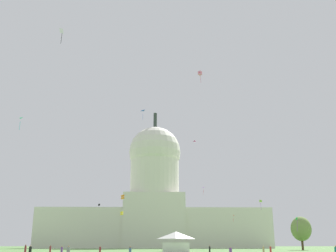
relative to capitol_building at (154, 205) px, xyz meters
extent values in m
cube|color=silver|center=(-27.82, 0.00, -11.45)|extent=(55.63, 23.19, 18.56)
cube|color=silver|center=(27.82, 0.00, -11.45)|extent=(55.63, 23.19, 18.56)
cube|color=silver|center=(0.00, 0.00, -7.97)|extent=(29.23, 25.51, 25.53)
cylinder|color=silver|center=(0.00, 0.00, 15.75)|extent=(24.51, 24.51, 21.91)
sphere|color=silver|center=(0.00, 0.00, 26.70)|extent=(26.41, 26.41, 26.41)
cylinder|color=#2D3833|center=(0.00, 0.00, 43.95)|extent=(1.80, 1.80, 8.09)
cube|color=white|center=(6.16, -97.03, -19.62)|extent=(6.72, 6.07, 2.23)
pyramid|color=white|center=(6.16, -97.03, -16.74)|extent=(7.05, 6.37, 1.76)
cylinder|color=#4C3823|center=(49.59, -64.30, -18.52)|extent=(0.75, 0.75, 4.42)
ellipsoid|color=olive|center=(49.59, -64.30, -13.92)|extent=(7.14, 7.06, 7.96)
cylinder|color=maroon|center=(-20.65, -129.21, -19.97)|extent=(0.34, 0.34, 1.52)
sphere|color=brown|center=(-20.65, -129.21, -19.08)|extent=(0.26, 0.26, 0.26)
cylinder|color=maroon|center=(-11.47, -104.98, -20.10)|extent=(0.60, 0.60, 1.27)
sphere|color=beige|center=(-11.47, -104.98, -19.34)|extent=(0.35, 0.35, 0.26)
sphere|color=#A37556|center=(-2.10, -144.51, -19.29)|extent=(0.25, 0.25, 0.22)
cylinder|color=#703D93|center=(-16.49, -120.86, -20.09)|extent=(0.50, 0.50, 1.29)
sphere|color=#A37556|center=(-16.49, -120.86, -19.33)|extent=(0.28, 0.28, 0.23)
cylinder|color=red|center=(24.17, -117.14, -20.04)|extent=(0.45, 0.45, 1.37)
sphere|color=beige|center=(24.17, -117.14, -19.25)|extent=(0.26, 0.26, 0.22)
cylinder|color=black|center=(-19.01, -131.91, -20.00)|extent=(0.64, 0.64, 1.46)
sphere|color=beige|center=(-19.01, -131.91, -19.16)|extent=(0.31, 0.31, 0.22)
cylinder|color=tan|center=(27.14, -100.25, -20.11)|extent=(0.64, 0.64, 1.25)
sphere|color=beige|center=(27.14, -100.25, -19.37)|extent=(0.33, 0.33, 0.23)
sphere|color=tan|center=(25.23, -144.84, -19.18)|extent=(0.32, 0.32, 0.23)
cylinder|color=gray|center=(-10.83, -141.57, -20.02)|extent=(0.65, 0.65, 1.42)
sphere|color=tan|center=(-10.83, -141.57, -19.21)|extent=(0.29, 0.29, 0.21)
cylinder|color=black|center=(12.31, -114.32, -20.03)|extent=(0.43, 0.43, 1.40)
sphere|color=tan|center=(12.31, -114.32, -19.21)|extent=(0.31, 0.31, 0.24)
cylinder|color=maroon|center=(-21.07, -111.43, -20.01)|extent=(0.48, 0.48, 1.44)
sphere|color=#A37556|center=(-21.07, -111.43, -19.19)|extent=(0.28, 0.28, 0.21)
cylinder|color=#703D93|center=(13.29, -132.95, -20.11)|extent=(0.59, 0.59, 1.24)
sphere|color=tan|center=(13.29, -132.95, -19.39)|extent=(0.27, 0.27, 0.20)
pyramid|color=blue|center=(-3.58, -66.47, 26.02)|extent=(1.76, 1.71, 0.35)
cylinder|color=blue|center=(-3.91, -66.71, 24.19)|extent=(0.12, 0.20, 2.14)
cube|color=black|center=(-21.42, -41.15, -3.97)|extent=(0.83, 0.34, 0.92)
cube|color=orange|center=(-9.37, -74.87, -5.11)|extent=(1.19, 1.11, 0.73)
cube|color=orange|center=(-9.37, -74.87, -4.41)|extent=(1.19, 1.11, 0.73)
pyramid|color=#D1339E|center=(12.48, -79.02, 11.73)|extent=(1.27, 1.74, 0.19)
cube|color=pink|center=(9.95, -125.46, 14.35)|extent=(0.91, 0.91, 0.35)
cube|color=pink|center=(9.95, -125.46, 14.76)|extent=(0.91, 0.91, 0.35)
cylinder|color=pink|center=(10.05, -125.46, 13.30)|extent=(0.18, 0.15, 1.81)
cube|color=#8CD133|center=(38.13, -58.42, -4.36)|extent=(1.03, 1.02, 0.41)
cube|color=#8CD133|center=(38.13, -58.42, -3.98)|extent=(1.03, 1.02, 0.41)
cylinder|color=purple|center=(38.07, -58.42, -5.89)|extent=(0.19, 0.20, 2.75)
pyramid|color=#33BCDB|center=(-28.69, -116.96, 7.10)|extent=(1.15, 1.23, 0.16)
cylinder|color=#33BCDB|center=(-28.42, -116.79, 5.63)|extent=(0.15, 0.19, 1.86)
pyramid|color=red|center=(28.70, -52.80, -9.10)|extent=(0.95, 1.25, 0.36)
cylinder|color=red|center=(29.09, -52.84, -10.41)|extent=(0.17, 0.17, 1.23)
pyramid|color=purple|center=(21.92, -21.22, 5.37)|extent=(1.29, 1.50, 0.31)
cylinder|color=red|center=(22.18, -21.06, 3.69)|extent=(0.35, 0.24, 2.13)
cube|color=yellow|center=(-10.04, -68.60, -9.55)|extent=(1.07, 1.03, 0.53)
cube|color=yellow|center=(-10.04, -68.60, -8.97)|extent=(1.07, 1.03, 0.53)
cube|color=green|center=(40.31, -87.54, -12.06)|extent=(0.59, 0.41, 0.78)
cylinder|color=purple|center=(40.30, -87.54, -13.98)|extent=(0.25, 0.15, 3.06)
cube|color=white|center=(-16.57, -133.80, 19.02)|extent=(0.80, 0.65, 1.10)
cylinder|color=black|center=(-16.45, -133.80, 17.44)|extent=(0.19, 0.24, 2.10)
camera|label=1|loc=(1.44, -199.15, -18.97)|focal=42.20mm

